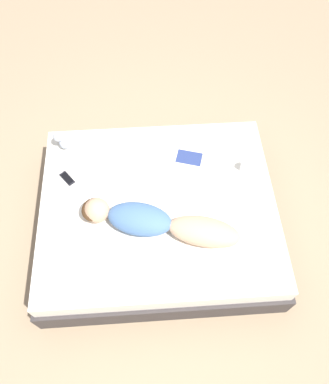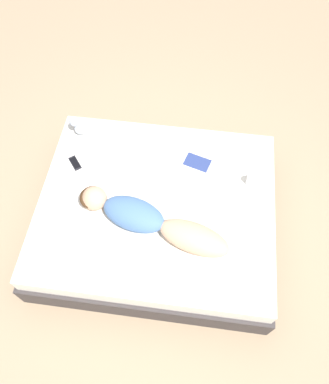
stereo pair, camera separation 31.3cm
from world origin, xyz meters
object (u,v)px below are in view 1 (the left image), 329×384
at_px(open_magazine, 187,168).
at_px(cell_phone, 67,178).
at_px(person, 154,222).
at_px(coffee_mug, 245,166).

relative_size(open_magazine, cell_phone, 3.21).
bearing_deg(open_magazine, cell_phone, 108.99).
height_order(open_magazine, cell_phone, same).
relative_size(person, cell_phone, 7.86).
relative_size(person, coffee_mug, 12.12).
distance_m(open_magazine, coffee_mug, 0.51).
bearing_deg(cell_phone, coffee_mug, -38.74).
relative_size(person, open_magazine, 2.44).
height_order(coffee_mug, cell_phone, coffee_mug).
distance_m(coffee_mug, cell_phone, 1.55).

